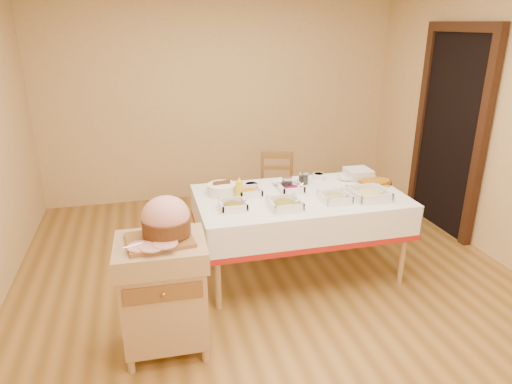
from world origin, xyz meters
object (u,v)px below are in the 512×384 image
at_px(bread_basket, 222,189).
at_px(preserve_jar_right, 303,178).
at_px(plate_stack, 358,174).
at_px(ham_on_board, 165,221).
at_px(dining_chair, 277,190).
at_px(butcher_cart, 164,290).
at_px(preserve_jar_left, 287,184).
at_px(brass_platter, 375,182).
at_px(mustard_bottle, 239,189).
at_px(dining_table, 299,212).

bearing_deg(bread_basket, preserve_jar_right, 6.16).
bearing_deg(preserve_jar_right, plate_stack, 0.88).
bearing_deg(preserve_jar_right, ham_on_board, -142.19).
distance_m(dining_chair, ham_on_board, 2.25).
relative_size(dining_chair, ham_on_board, 1.89).
distance_m(butcher_cart, dining_chair, 2.25).
relative_size(ham_on_board, preserve_jar_left, 3.62).
distance_m(preserve_jar_left, bread_basket, 0.59).
height_order(ham_on_board, plate_stack, ham_on_board).
xyz_separation_m(preserve_jar_left, preserve_jar_right, (0.20, 0.13, -0.00)).
xyz_separation_m(ham_on_board, preserve_jar_right, (1.34, 1.04, -0.15)).
bearing_deg(brass_platter, mustard_bottle, -178.67).
distance_m(dining_table, ham_on_board, 1.48).
bearing_deg(bread_basket, mustard_bottle, -44.80).
bearing_deg(plate_stack, bread_basket, -176.03).
height_order(dining_chair, preserve_jar_right, preserve_jar_right).
relative_size(preserve_jar_right, mustard_bottle, 0.64).
distance_m(dining_table, butcher_cart, 1.49).
bearing_deg(plate_stack, brass_platter, -67.93).
bearing_deg(dining_table, butcher_cart, -147.52).
bearing_deg(preserve_jar_right, bread_basket, -173.84).
bearing_deg(ham_on_board, butcher_cart, -141.95).
relative_size(dining_table, mustard_bottle, 9.57).
height_order(butcher_cart, bread_basket, bread_basket).
height_order(preserve_jar_right, bread_basket, preserve_jar_right).
height_order(preserve_jar_left, plate_stack, preserve_jar_left).
height_order(ham_on_board, bread_basket, ham_on_board).
xyz_separation_m(dining_chair, mustard_bottle, (-0.63, -0.94, 0.41)).
relative_size(preserve_jar_right, bread_basket, 0.47).
bearing_deg(mustard_bottle, ham_on_board, -129.31).
distance_m(butcher_cart, ham_on_board, 0.49).
bearing_deg(bread_basket, butcher_cart, -120.83).
relative_size(dining_chair, brass_platter, 2.55).
height_order(dining_table, plate_stack, plate_stack).
height_order(mustard_bottle, plate_stack, mustard_bottle).
distance_m(butcher_cart, preserve_jar_right, 1.78).
xyz_separation_m(dining_table, mustard_bottle, (-0.53, 0.06, 0.25)).
bearing_deg(bread_basket, preserve_jar_left, -3.81).
xyz_separation_m(butcher_cart, brass_platter, (2.03, 0.89, 0.30)).
bearing_deg(preserve_jar_left, dining_table, -64.18).
xyz_separation_m(preserve_jar_left, bread_basket, (-0.59, 0.04, -0.01)).
distance_m(preserve_jar_left, mustard_bottle, 0.47).
bearing_deg(brass_platter, bread_basket, 176.07).
bearing_deg(dining_chair, ham_on_board, -126.45).
relative_size(dining_chair, plate_stack, 3.66).
distance_m(ham_on_board, plate_stack, 2.18).
bearing_deg(bread_basket, plate_stack, 3.97).
bearing_deg(plate_stack, preserve_jar_left, -170.13).
xyz_separation_m(bread_basket, brass_platter, (1.44, -0.10, -0.03)).
height_order(butcher_cart, preserve_jar_right, preserve_jar_right).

